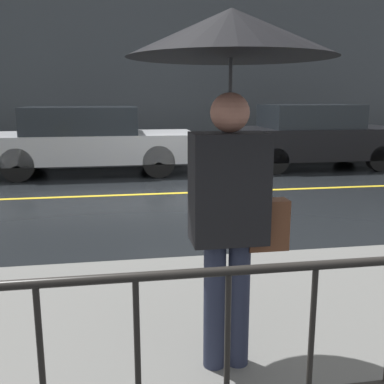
% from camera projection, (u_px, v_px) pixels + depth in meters
% --- Properties ---
extents(ground_plane, '(80.00, 80.00, 0.00)m').
position_uv_depth(ground_plane, '(195.00, 193.00, 8.34)').
color(ground_plane, black).
extents(sidewalk_near, '(28.00, 3.12, 0.12)m').
position_uv_depth(sidewalk_near, '(318.00, 331.00, 3.31)').
color(sidewalk_near, '#60605E').
rests_on(sidewalk_near, ground_plane).
extents(sidewalk_far, '(28.00, 1.67, 0.12)m').
position_uv_depth(sidewalk_far, '(168.00, 158.00, 12.66)').
color(sidewalk_far, '#60605E').
rests_on(sidewalk_far, ground_plane).
extents(lane_marking, '(25.20, 0.12, 0.01)m').
position_uv_depth(lane_marking, '(195.00, 192.00, 8.34)').
color(lane_marking, gold).
rests_on(lane_marking, ground_plane).
extents(building_storefront, '(28.00, 0.30, 5.83)m').
position_uv_depth(building_storefront, '(163.00, 56.00, 13.01)').
color(building_storefront, '#383D42').
rests_on(building_storefront, ground_plane).
extents(pedestrian, '(1.14, 1.14, 2.09)m').
position_uv_depth(pedestrian, '(231.00, 84.00, 2.44)').
color(pedestrian, '#23283D').
rests_on(pedestrian, sidewalk_near).
extents(car_silver, '(4.76, 1.91, 1.52)m').
position_uv_depth(car_silver, '(88.00, 139.00, 10.32)').
color(car_silver, '#B2B5BA').
rests_on(car_silver, ground_plane).
extents(car_black, '(4.20, 1.85, 1.56)m').
position_uv_depth(car_black, '(313.00, 136.00, 11.21)').
color(car_black, black).
rests_on(car_black, ground_plane).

